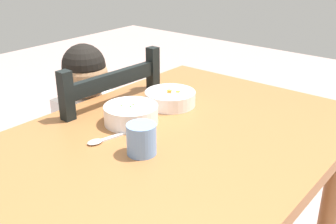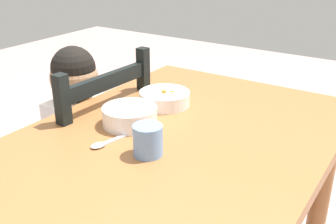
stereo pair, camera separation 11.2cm
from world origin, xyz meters
TOP-DOWN VIEW (x-y plane):
  - dining_table at (0.00, 0.00)m, footprint 1.18×0.81m
  - dining_chair at (0.10, 0.45)m, footprint 0.44×0.44m
  - child_figure at (0.10, 0.45)m, footprint 0.32×0.31m
  - bowl_of_peas at (0.01, 0.15)m, footprint 0.16×0.16m
  - bowl_of_carrots at (0.19, 0.15)m, footprint 0.17×0.17m
  - spoon at (-0.13, 0.13)m, footprint 0.14×0.05m
  - drinking_cup at (-0.11, 0.00)m, footprint 0.08×0.08m

SIDE VIEW (x-z plane):
  - dining_chair at x=0.10m, z-range -0.02..0.92m
  - child_figure at x=0.10m, z-range 0.15..1.11m
  - dining_table at x=0.00m, z-range 0.26..1.04m
  - spoon at x=-0.13m, z-range 0.78..0.79m
  - bowl_of_carrots at x=0.19m, z-range 0.78..0.83m
  - bowl_of_peas at x=0.01m, z-range 0.78..0.84m
  - drinking_cup at x=-0.11m, z-range 0.78..0.86m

